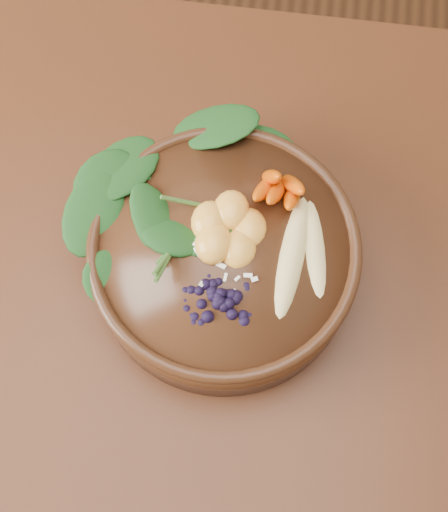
# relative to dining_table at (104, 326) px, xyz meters

# --- Properties ---
(ground) EXTENTS (4.00, 4.00, 0.00)m
(ground) POSITION_rel_dining_table_xyz_m (0.00, 0.00, -0.66)
(ground) COLOR #381E0F
(ground) RESTS_ON ground
(dining_table) EXTENTS (1.60, 0.90, 0.75)m
(dining_table) POSITION_rel_dining_table_xyz_m (0.00, 0.00, 0.00)
(dining_table) COLOR #331C0C
(dining_table) RESTS_ON ground
(stoneware_bowl) EXTENTS (0.30, 0.30, 0.08)m
(stoneware_bowl) POSITION_rel_dining_table_xyz_m (0.15, 0.06, 0.13)
(stoneware_bowl) COLOR #442615
(stoneware_bowl) RESTS_ON dining_table
(kale_heap) EXTENTS (0.20, 0.18, 0.05)m
(kale_heap) POSITION_rel_dining_table_xyz_m (0.10, 0.12, 0.20)
(kale_heap) COLOR #1A4A19
(kale_heap) RESTS_ON stoneware_bowl
(carrot_cluster) EXTENTS (0.06, 0.06, 0.08)m
(carrot_cluster) POSITION_rel_dining_table_xyz_m (0.20, 0.14, 0.21)
(carrot_cluster) COLOR #D84F01
(carrot_cluster) RESTS_ON stoneware_bowl
(banana_halves) EXTENTS (0.07, 0.17, 0.03)m
(banana_halves) POSITION_rel_dining_table_xyz_m (0.23, 0.07, 0.19)
(banana_halves) COLOR #E0CC84
(banana_halves) RESTS_ON stoneware_bowl
(mandarin_cluster) EXTENTS (0.09, 0.10, 0.03)m
(mandarin_cluster) POSITION_rel_dining_table_xyz_m (0.15, 0.08, 0.19)
(mandarin_cluster) COLOR gold
(mandarin_cluster) RESTS_ON stoneware_bowl
(blueberry_pile) EXTENTS (0.14, 0.10, 0.04)m
(blueberry_pile) POSITION_rel_dining_table_xyz_m (0.15, 0.00, 0.19)
(blueberry_pile) COLOR black
(blueberry_pile) RESTS_ON stoneware_bowl
(coconut_flakes) EXTENTS (0.10, 0.07, 0.01)m
(coconut_flakes) POSITION_rel_dining_table_xyz_m (0.15, 0.04, 0.18)
(coconut_flakes) COLOR white
(coconut_flakes) RESTS_ON stoneware_bowl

